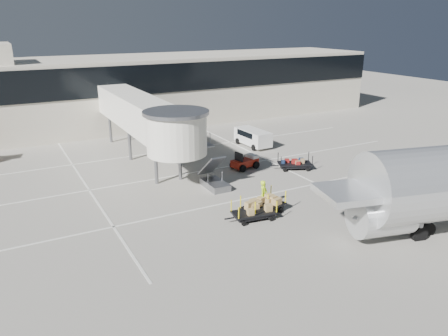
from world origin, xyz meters
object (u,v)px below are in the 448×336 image
Objects in this scene: suitcase_cart at (295,164)px; ground_worker at (264,195)px; box_cart_far at (255,213)px; minivan at (252,136)px; baggage_tug at (245,162)px; box_cart_near at (263,206)px.

ground_worker reaches higher than suitcase_cart.
minivan is (9.08, 15.06, 0.51)m from box_cart_far.
ground_worker is 15.71m from minivan.
box_cart_near is (-3.84, -8.68, 0.02)m from baggage_tug.
box_cart_far is at bearing -116.63° from suitcase_cart.
ground_worker is (0.57, 0.80, 0.41)m from box_cart_near.
ground_worker reaches higher than baggage_tug.
baggage_tug is at bearing -129.06° from minivan.
minivan is at bearing 108.96° from suitcase_cart.
box_cart_far is (-8.40, -6.96, 0.01)m from suitcase_cart.
box_cart_far is 0.76× the size of minivan.
box_cart_near is at bearing -122.03° from minivan.
box_cart_far is 2.05m from ground_worker.
suitcase_cart is 0.77× the size of minivan.
minivan is (4.32, 5.88, 0.44)m from baggage_tug.
box_cart_near is at bearing 35.24° from box_cart_far.
box_cart_far is at bearing -123.86° from minivan.
suitcase_cart reaches higher than box_cart_far.
suitcase_cart is at bearing 4.42° from ground_worker.
baggage_tug is 0.56× the size of minivan.
box_cart_far is 1.72× the size of ground_worker.
baggage_tug is 7.31m from minivan.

